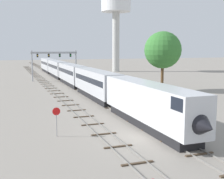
{
  "coord_description": "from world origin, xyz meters",
  "views": [
    {
      "loc": [
        -12.37,
        -24.96,
        8.53
      ],
      "look_at": [
        1.0,
        12.0,
        3.0
      ],
      "focal_mm": 47.09,
      "sensor_mm": 36.0,
      "label": 1
    }
  ],
  "objects_px": {
    "signal_gantry": "(54,59)",
    "trackside_tree_left": "(163,50)",
    "passenger_train": "(71,74)",
    "stop_sign": "(56,118)",
    "water_tower": "(116,11)"
  },
  "relations": [
    {
      "from": "water_tower",
      "to": "trackside_tree_left",
      "type": "xyz_separation_m",
      "value": [
        -9.12,
        -50.34,
        -13.66
      ]
    },
    {
      "from": "passenger_train",
      "to": "stop_sign",
      "type": "height_order",
      "value": "passenger_train"
    },
    {
      "from": "passenger_train",
      "to": "water_tower",
      "type": "bearing_deg",
      "value": 54.58
    },
    {
      "from": "signal_gantry",
      "to": "trackside_tree_left",
      "type": "relative_size",
      "value": 1.02
    },
    {
      "from": "passenger_train",
      "to": "stop_sign",
      "type": "bearing_deg",
      "value": -104.01
    },
    {
      "from": "passenger_train",
      "to": "trackside_tree_left",
      "type": "bearing_deg",
      "value": -48.65
    },
    {
      "from": "signal_gantry",
      "to": "stop_sign",
      "type": "xyz_separation_m",
      "value": [
        -7.75,
        -50.24,
        -3.98
      ]
    },
    {
      "from": "passenger_train",
      "to": "water_tower",
      "type": "relative_size",
      "value": 3.63
    },
    {
      "from": "passenger_train",
      "to": "trackside_tree_left",
      "type": "distance_m",
      "value": 23.02
    },
    {
      "from": "stop_sign",
      "to": "trackside_tree_left",
      "type": "relative_size",
      "value": 0.24
    },
    {
      "from": "water_tower",
      "to": "trackside_tree_left",
      "type": "relative_size",
      "value": 2.3
    },
    {
      "from": "water_tower",
      "to": "trackside_tree_left",
      "type": "bearing_deg",
      "value": -100.27
    },
    {
      "from": "signal_gantry",
      "to": "trackside_tree_left",
      "type": "xyz_separation_m",
      "value": [
        17.01,
        -26.94,
        2.33
      ]
    },
    {
      "from": "signal_gantry",
      "to": "stop_sign",
      "type": "bearing_deg",
      "value": -98.77
    },
    {
      "from": "stop_sign",
      "to": "signal_gantry",
      "type": "bearing_deg",
      "value": 81.23
    }
  ]
}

